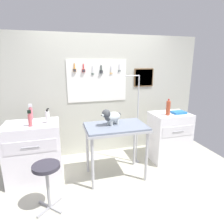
# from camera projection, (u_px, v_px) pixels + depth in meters

# --- Properties ---
(ground) EXTENTS (4.40, 4.00, 0.04)m
(ground) POSITION_uv_depth(u_px,v_px,m) (121.00, 188.00, 2.89)
(ground) COLOR #B8B5A3
(rear_wall_panel) EXTENTS (4.00, 0.11, 2.30)m
(rear_wall_panel) POSITION_uv_depth(u_px,v_px,m) (101.00, 96.00, 3.78)
(rear_wall_panel) COLOR beige
(rear_wall_panel) RESTS_ON ground
(grooming_table) EXTENTS (0.95, 0.61, 0.87)m
(grooming_table) POSITION_uv_depth(u_px,v_px,m) (116.00, 131.00, 2.98)
(grooming_table) COLOR #B7B7BC
(grooming_table) RESTS_ON ground
(grooming_arm) EXTENTS (0.30, 0.11, 1.59)m
(grooming_arm) POSITION_uv_depth(u_px,v_px,m) (137.00, 124.00, 3.41)
(grooming_arm) COLOR #B7B7BC
(grooming_arm) RESTS_ON ground
(dog) EXTENTS (0.35, 0.25, 0.26)m
(dog) POSITION_uv_depth(u_px,v_px,m) (111.00, 116.00, 2.93)
(dog) COLOR silver
(dog) RESTS_ON grooming_table
(counter_left) EXTENTS (0.80, 0.58, 0.91)m
(counter_left) POSITION_uv_depth(u_px,v_px,m) (34.00, 151.00, 3.00)
(counter_left) COLOR white
(counter_left) RESTS_ON ground
(cabinet_right) EXTENTS (0.68, 0.54, 0.90)m
(cabinet_right) POSITION_uv_depth(u_px,v_px,m) (169.00, 136.00, 3.62)
(cabinet_right) COLOR white
(cabinet_right) RESTS_ON ground
(stool) EXTENTS (0.33, 0.33, 0.61)m
(stool) POSITION_uv_depth(u_px,v_px,m) (47.00, 173.00, 2.34)
(stool) COLOR #9E9EA3
(stool) RESTS_ON ground
(detangler_spray) EXTENTS (0.05, 0.05, 0.25)m
(detangler_spray) POSITION_uv_depth(u_px,v_px,m) (31.00, 113.00, 3.06)
(detangler_spray) COLOR #D2606F
(detangler_spray) RESTS_ON counter_left
(spray_bottle_tall) EXTENTS (0.06, 0.06, 0.23)m
(spray_bottle_tall) POSITION_uv_depth(u_px,v_px,m) (48.00, 117.00, 2.89)
(spray_bottle_tall) COLOR white
(spray_bottle_tall) RESTS_ON counter_left
(conditioner_bottle) EXTENTS (0.05, 0.05, 0.24)m
(conditioner_bottle) POSITION_uv_depth(u_px,v_px,m) (30.00, 119.00, 2.74)
(conditioner_bottle) COLOR #CD565B
(conditioner_bottle) RESTS_ON counter_left
(soda_bottle) EXTENTS (0.07, 0.07, 0.29)m
(soda_bottle) POSITION_uv_depth(u_px,v_px,m) (168.00, 108.00, 3.36)
(soda_bottle) COLOR #B24629
(soda_bottle) RESTS_ON cabinet_right
(supply_tray) EXTENTS (0.24, 0.18, 0.04)m
(supply_tray) POSITION_uv_depth(u_px,v_px,m) (179.00, 112.00, 3.51)
(supply_tray) COLOR blue
(supply_tray) RESTS_ON cabinet_right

